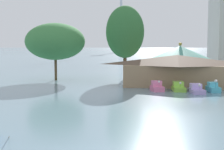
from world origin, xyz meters
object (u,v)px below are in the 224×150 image
Objects in this scene: boathouse at (177,70)px; shoreline_tree_mid at (125,32)px; pedal_boat_cyan at (213,88)px; pedal_boat_pink at (157,87)px; shoreline_tree_tall_left at (55,42)px; pedal_boat_lime at (179,87)px; green_roof_pavilion at (180,59)px; pedal_boat_lavender at (196,89)px; distant_broadcast_tower at (121,1)px.

shoreline_tree_mid reaches higher than boathouse.
shoreline_tree_mid reaches higher than pedal_boat_cyan.
shoreline_tree_tall_left is (-18.74, 11.17, 6.56)m from pedal_boat_pink.
pedal_boat_cyan is (4.67, -0.17, 0.03)m from pedal_boat_lime.
green_roof_pavilion is 13.74m from shoreline_tree_mid.
green_roof_pavilion reaches higher than pedal_boat_lime.
pedal_boat_lime is at bearing -103.14° from pedal_boat_cyan.
shoreline_tree_tall_left is (-26.42, 10.85, 6.57)m from pedal_boat_cyan.
distant_broadcast_tower is at bearing 177.04° from pedal_boat_lavender.
shoreline_tree_tall_left reaches higher than pedal_boat_pink.
green_roof_pavilion is at bearing -79.89° from distant_broadcast_tower.
distant_broadcast_tower is at bearing -178.59° from pedal_boat_lime.
shoreline_tree_tall_left reaches higher than pedal_boat_lavender.
pedal_boat_lavender is 0.26× the size of green_roof_pavilion.
shoreline_tree_mid is at bearing -145.95° from pedal_boat_cyan.
pedal_boat_lavender is 0.18× the size of boathouse.
pedal_boat_cyan is 21.33m from shoreline_tree_mid.
pedal_boat_pink is 0.80× the size of pedal_boat_lavender.
boathouse is 15.32m from green_roof_pavilion.
boathouse reaches higher than pedal_boat_pink.
pedal_boat_pink is 0.19× the size of shoreline_tree_mid.
pedal_boat_pink is 0.02× the size of distant_broadcast_tower.
pedal_boat_lime is at bearing -26.15° from shoreline_tree_tall_left.
distant_broadcast_tower is (-43.67, 273.02, 50.01)m from pedal_boat_lime.
distant_broadcast_tower is at bearing 99.28° from boathouse.
boathouse is at bearing 172.00° from pedal_boat_lime.
pedal_boat_lavender is (5.28, -1.12, -0.07)m from pedal_boat_pink.
shoreline_tree_tall_left reaches higher than green_roof_pavilion.
pedal_boat_pink is 7.09m from boathouse.
boathouse is (-4.64, 5.76, 2.03)m from pedal_boat_cyan.
shoreline_tree_mid is at bearing -173.51° from pedal_boat_pink.
pedal_boat_pink is at bearing -101.38° from green_roof_pavilion.
distant_broadcast_tower is at bearing 100.11° from green_roof_pavilion.
shoreline_tree_tall_left is (-23.03, -10.14, 3.48)m from green_roof_pavilion.
pedal_boat_pink is 3.05m from pedal_boat_lime.
pedal_boat_lime is (3.01, 0.49, -0.05)m from pedal_boat_pink.
green_roof_pavilion is at bearing 23.75° from shoreline_tree_tall_left.
shoreline_tree_mid is at bearing -145.89° from green_roof_pavilion.
shoreline_tree_mid reaches higher than shoreline_tree_tall_left.
boathouse reaches higher than pedal_boat_cyan.
boathouse is at bearing -13.16° from shoreline_tree_tall_left.
shoreline_tree_mid reaches higher than pedal_boat_lime.
distant_broadcast_tower reaches higher than pedal_boat_pink.
pedal_boat_lavender is at bearing -53.08° from shoreline_tree_mid.
pedal_boat_pink is 22.78m from shoreline_tree_tall_left.
green_roof_pavilion reaches higher than pedal_boat_pink.
pedal_boat_cyan is 0.02× the size of distant_broadcast_tower.
distant_broadcast_tower is at bearing 179.01° from pedal_boat_cyan.
shoreline_tree_mid reaches higher than green_roof_pavilion.
pedal_boat_lime reaches higher than pedal_boat_lavender.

